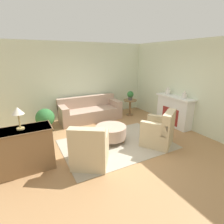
# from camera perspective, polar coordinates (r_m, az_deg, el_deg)

# --- Properties ---
(ground_plane) EXTENTS (16.00, 16.00, 0.00)m
(ground_plane) POSITION_cam_1_polar(r_m,az_deg,el_deg) (4.89, 1.53, -10.42)
(ground_plane) COLOR #AD7F51
(wall_back) EXTENTS (9.39, 0.12, 2.80)m
(wall_back) POSITION_cam_1_polar(r_m,az_deg,el_deg) (6.89, -9.97, 9.97)
(wall_back) COLOR beige
(wall_back) RESTS_ON ground_plane
(wall_right) EXTENTS (0.12, 9.21, 2.80)m
(wall_right) POSITION_cam_1_polar(r_m,az_deg,el_deg) (6.16, 23.94, 7.80)
(wall_right) COLOR beige
(wall_right) RESTS_ON ground_plane
(rug) EXTENTS (2.88, 2.01, 0.01)m
(rug) POSITION_cam_1_polar(r_m,az_deg,el_deg) (4.89, 1.53, -10.37)
(rug) COLOR #B2A893
(rug) RESTS_ON ground_plane
(couch) EXTENTS (2.26, 0.88, 0.85)m
(couch) POSITION_cam_1_polar(r_m,az_deg,el_deg) (6.62, -7.16, 0.14)
(couch) COLOR tan
(couch) RESTS_ON ground_plane
(armchair_left) EXTENTS (1.03, 1.02, 0.96)m
(armchair_left) POSITION_cam_1_polar(r_m,az_deg,el_deg) (3.89, -7.25, -12.20)
(armchair_left) COLOR #C6B289
(armchair_left) RESTS_ON rug
(armchair_right) EXTENTS (1.03, 1.02, 0.96)m
(armchair_right) POSITION_cam_1_polar(r_m,az_deg,el_deg) (4.86, 15.21, -6.29)
(armchair_right) COLOR #C6B289
(armchair_right) RESTS_ON rug
(ottoman_table) EXTENTS (0.86, 0.86, 0.45)m
(ottoman_table) POSITION_cam_1_polar(r_m,az_deg,el_deg) (4.91, -0.34, -6.46)
(ottoman_table) COLOR tan
(ottoman_table) RESTS_ON rug
(side_table) EXTENTS (0.53, 0.53, 0.64)m
(side_table) POSITION_cam_1_polar(r_m,az_deg,el_deg) (7.08, 5.90, 2.36)
(side_table) COLOR olive
(side_table) RESTS_ON ground_plane
(fireplace) EXTENTS (0.44, 1.37, 1.03)m
(fireplace) POSITION_cam_1_polar(r_m,az_deg,el_deg) (6.34, 19.61, 0.54)
(fireplace) COLOR white
(fireplace) RESTS_ON ground_plane
(dresser) EXTENTS (1.15, 0.55, 0.93)m
(dresser) POSITION_cam_1_polar(r_m,az_deg,el_deg) (4.09, -26.75, -10.84)
(dresser) COLOR olive
(dresser) RESTS_ON ground_plane
(vase_mantel_near) EXTENTS (0.16, 0.16, 0.26)m
(vase_mantel_near) POSITION_cam_1_polar(r_m,az_deg,el_deg) (6.42, 17.78, 6.41)
(vase_mantel_near) COLOR silver
(vase_mantel_near) RESTS_ON fireplace
(vase_mantel_far) EXTENTS (0.15, 0.15, 0.23)m
(vase_mantel_far) POSITION_cam_1_polar(r_m,az_deg,el_deg) (5.97, 22.54, 4.95)
(vase_mantel_far) COLOR silver
(vase_mantel_far) RESTS_ON fireplace
(potted_plant_on_side_table) EXTENTS (0.26, 0.26, 0.36)m
(potted_plant_on_side_table) POSITION_cam_1_polar(r_m,az_deg,el_deg) (6.98, 6.01, 5.56)
(potted_plant_on_side_table) COLOR #4C4742
(potted_plant_on_side_table) RESTS_ON side_table
(potted_plant_floor) EXTENTS (0.59, 0.59, 0.73)m
(potted_plant_floor) POSITION_cam_1_polar(r_m,az_deg,el_deg) (5.97, -20.96, -2.01)
(potted_plant_floor) COLOR #4C4742
(potted_plant_floor) RESTS_ON ground_plane
(table_lamp) EXTENTS (0.23, 0.23, 0.46)m
(table_lamp) POSITION_cam_1_polar(r_m,az_deg,el_deg) (3.80, -28.42, -0.10)
(table_lamp) COLOR tan
(table_lamp) RESTS_ON dresser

